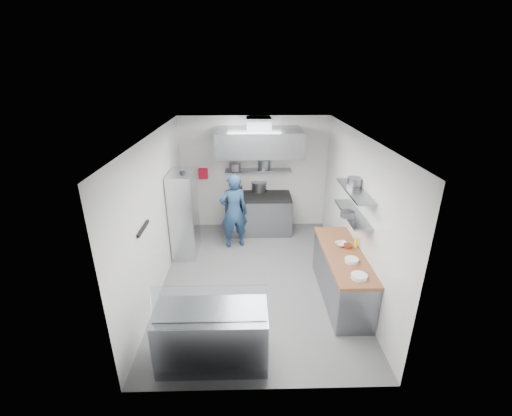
{
  "coord_description": "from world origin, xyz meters",
  "views": [
    {
      "loc": [
        -0.15,
        -5.68,
        3.85
      ],
      "look_at": [
        0.0,
        0.6,
        1.25
      ],
      "focal_mm": 24.0,
      "sensor_mm": 36.0,
      "label": 1
    }
  ],
  "objects_px": {
    "chef": "(234,211)",
    "wire_rack": "(184,214)",
    "gas_range": "(259,215)",
    "display_case": "(213,336)"
  },
  "relations": [
    {
      "from": "gas_range",
      "to": "chef",
      "type": "xyz_separation_m",
      "value": [
        -0.58,
        -0.73,
        0.41
      ]
    },
    {
      "from": "chef",
      "to": "wire_rack",
      "type": "bearing_deg",
      "value": -2.65
    },
    {
      "from": "gas_range",
      "to": "display_case",
      "type": "distance_m",
      "value": 4.17
    },
    {
      "from": "wire_rack",
      "to": "chef",
      "type": "bearing_deg",
      "value": 14.39
    },
    {
      "from": "chef",
      "to": "display_case",
      "type": "bearing_deg",
      "value": 69.89
    },
    {
      "from": "wire_rack",
      "to": "display_case",
      "type": "relative_size",
      "value": 1.23
    },
    {
      "from": "gas_range",
      "to": "wire_rack",
      "type": "bearing_deg",
      "value": -148.39
    },
    {
      "from": "gas_range",
      "to": "wire_rack",
      "type": "height_order",
      "value": "wire_rack"
    },
    {
      "from": "chef",
      "to": "display_case",
      "type": "relative_size",
      "value": 1.15
    },
    {
      "from": "display_case",
      "to": "chef",
      "type": "bearing_deg",
      "value": 86.93
    }
  ]
}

